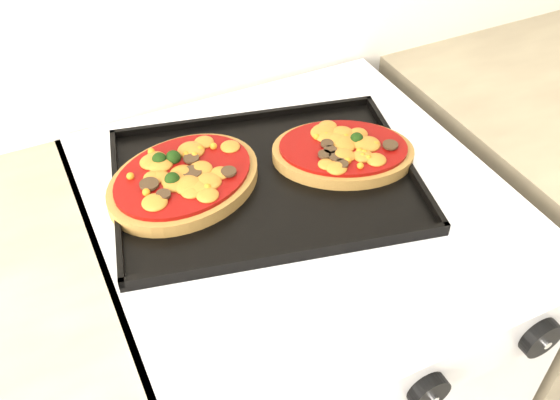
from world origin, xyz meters
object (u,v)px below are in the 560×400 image
stove (293,364)px  pizza_left (184,178)px  pizza_right (343,150)px  baking_tray (265,179)px

stove → pizza_left: 0.51m
pizza_left → pizza_right: (0.24, -0.04, -0.00)m
baking_tray → pizza_left: bearing=175.0°
pizza_left → baking_tray: bearing=-17.7°
stove → pizza_right: pizza_right is taller
baking_tray → pizza_right: bearing=9.9°
baking_tray → pizza_right: pizza_right is taller
baking_tray → pizza_left: size_ratio=1.87×
pizza_right → baking_tray: bearing=177.2°
pizza_left → pizza_right: size_ratio=1.09×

